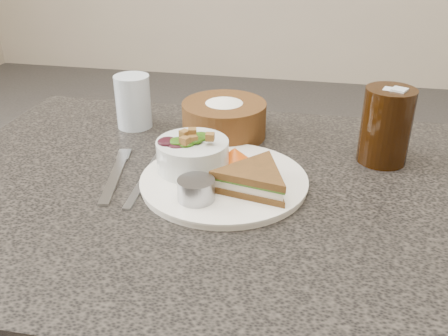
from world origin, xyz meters
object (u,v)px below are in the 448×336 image
object	(u,v)px
cola_glass	(386,123)
dressing_ramekin	(196,190)
sandwich	(254,179)
water_glass	(133,102)
bread_basket	(224,114)
dinner_plate	(224,181)
salad_bowl	(193,150)

from	to	relation	value
cola_glass	dressing_ramekin	bearing A→B (deg)	-142.87
sandwich	water_glass	xyz separation A→B (m)	(-0.28, 0.23, 0.02)
bread_basket	dinner_plate	bearing A→B (deg)	-78.58
bread_basket	water_glass	size ratio (longest dim) A/B	1.53
dinner_plate	water_glass	xyz separation A→B (m)	(-0.23, 0.20, 0.05)
salad_bowl	bread_basket	size ratio (longest dim) A/B	0.73
dinner_plate	salad_bowl	bearing A→B (deg)	158.15
dressing_ramekin	bread_basket	bearing A→B (deg)	92.59
cola_glass	dinner_plate	bearing A→B (deg)	-151.15
cola_glass	water_glass	world-z (taller)	cola_glass
sandwich	water_glass	distance (m)	0.36
dinner_plate	bread_basket	distance (m)	0.20
cola_glass	sandwich	bearing A→B (deg)	-140.14
salad_bowl	dressing_ramekin	distance (m)	0.10
water_glass	dinner_plate	bearing A→B (deg)	-41.89
salad_bowl	dressing_ramekin	bearing A→B (deg)	-72.54
salad_bowl	dressing_ramekin	world-z (taller)	salad_bowl
water_glass	dressing_ramekin	bearing A→B (deg)	-54.12
dinner_plate	bread_basket	world-z (taller)	bread_basket
cola_glass	salad_bowl	bearing A→B (deg)	-159.39
sandwich	cola_glass	world-z (taller)	cola_glass
salad_bowl	cola_glass	bearing A→B (deg)	20.61
dressing_ramekin	dinner_plate	bearing A→B (deg)	69.64
bread_basket	water_glass	distance (m)	0.19
dinner_plate	cola_glass	size ratio (longest dim) A/B	1.84
dinner_plate	water_glass	bearing A→B (deg)	138.11
dressing_ramekin	water_glass	xyz separation A→B (m)	(-0.20, 0.28, 0.02)
sandwich	water_glass	size ratio (longest dim) A/B	1.31
salad_bowl	water_glass	bearing A→B (deg)	133.23
bread_basket	water_glass	xyz separation A→B (m)	(-0.19, 0.01, 0.01)
dinner_plate	water_glass	world-z (taller)	water_glass
salad_bowl	water_glass	xyz separation A→B (m)	(-0.17, 0.18, 0.01)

